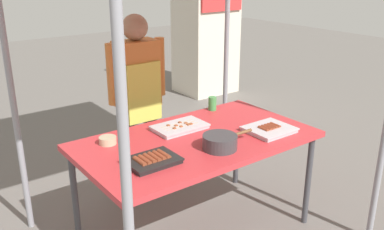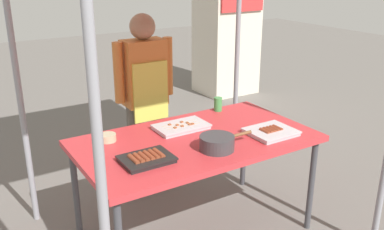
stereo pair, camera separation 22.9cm
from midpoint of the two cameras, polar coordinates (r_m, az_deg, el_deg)
name	(u,v)px [view 1 (the left image)]	position (r m, az deg, el deg)	size (l,w,h in m)	color
stall_table	(196,145)	(2.93, -1.65, -4.03)	(1.60, 0.90, 0.75)	#C63338
tray_grilled_sausages	(269,129)	(3.04, 8.09, -1.91)	(0.32, 0.28, 0.05)	silver
tray_meat_skewers	(180,127)	(3.06, -3.75, -1.63)	(0.38, 0.23, 0.04)	silver
tray_pork_links	(152,160)	(2.57, -7.87, -5.99)	(0.31, 0.23, 0.05)	black
cooking_wok	(220,141)	(2.73, 1.36, -3.56)	(0.38, 0.22, 0.09)	#38383A
condiment_bowl	(108,140)	(2.89, -13.36, -3.33)	(0.11, 0.11, 0.05)	#BFB28C
drink_cup_near_edge	(212,104)	(3.43, 0.81, 1.50)	(0.06, 0.06, 0.11)	#3F994C
vendor_woman	(138,91)	(3.54, -9.02, 3.09)	(0.52, 0.22, 1.50)	#595147
neighbor_stall_right	(206,33)	(6.41, 0.80, 10.83)	(0.78, 0.70, 1.75)	beige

